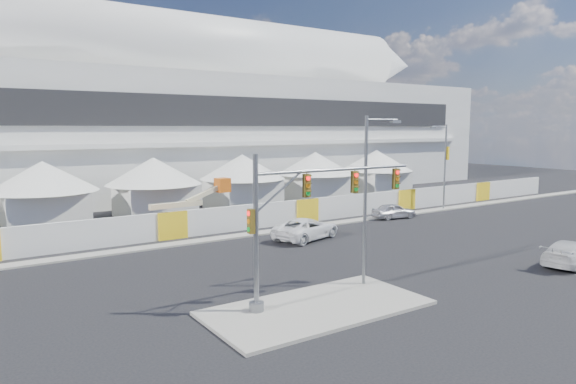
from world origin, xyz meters
TOP-DOWN VIEW (x-y plane):
  - ground at (0.00, 0.00)m, footprint 160.00×160.00m
  - median_island at (-6.00, -3.00)m, footprint 10.00×5.00m
  - far_curb at (20.00, 12.50)m, footprint 80.00×1.20m
  - stadium at (8.71, 41.50)m, footprint 80.00×24.80m
  - tent_row at (0.50, 24.00)m, footprint 53.40×8.40m
  - hoarding_fence at (6.00, 14.50)m, footprint 70.00×0.25m
  - scaffold_tower at (46.00, 36.00)m, footprint 4.40×4.40m
  - sedan_silver at (13.49, 11.62)m, footprint 2.30×4.24m
  - pickup_curb at (2.05, 9.03)m, footprint 4.16×6.12m
  - pickup_near at (10.80, -5.32)m, footprint 2.87×5.28m
  - lot_car_b at (29.85, 18.36)m, footprint 2.85×4.93m
  - traffic_mast at (-6.51, -2.03)m, footprint 9.23×0.66m
  - streetlight_median at (-1.80, -1.64)m, footprint 2.34×0.24m
  - streetlight_curb at (21.01, 12.50)m, footprint 2.47×0.55m
  - boom_lift at (-5.65, 15.82)m, footprint 7.99×2.09m

SIDE VIEW (x-z plane):
  - ground at x=0.00m, z-range 0.00..0.00m
  - far_curb at x=20.00m, z-range 0.00..0.12m
  - median_island at x=-6.00m, z-range 0.00..0.15m
  - sedan_silver at x=13.49m, z-range 0.00..1.37m
  - pickup_near at x=10.80m, z-range 0.00..1.45m
  - pickup_curb at x=2.05m, z-range 0.00..1.56m
  - lot_car_b at x=29.85m, z-range 0.00..1.58m
  - hoarding_fence at x=6.00m, z-range 0.00..2.00m
  - boom_lift at x=-5.65m, z-range -0.93..3.10m
  - tent_row at x=0.50m, z-range 0.45..5.85m
  - traffic_mast at x=-6.51m, z-range 0.56..7.36m
  - streetlight_curb at x=21.01m, z-range 0.67..9.00m
  - streetlight_median at x=-1.80m, z-range 0.78..9.24m
  - scaffold_tower at x=46.00m, z-range 0.00..12.00m
  - stadium at x=8.71m, z-range -1.54..20.44m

